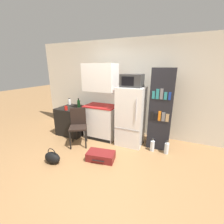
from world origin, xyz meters
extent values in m
plane|color=olive|center=(0.00, 0.00, 0.00)|extent=(24.00, 24.00, 0.00)
cube|color=silver|center=(0.20, 2.00, 1.32)|extent=(6.40, 0.10, 2.64)
cube|color=black|center=(-1.51, 1.23, 0.39)|extent=(0.74, 0.74, 0.79)
cube|color=white|center=(-0.61, 1.32, 0.44)|extent=(0.83, 0.56, 0.89)
cube|color=#B21E1E|center=(-0.61, 1.32, 0.90)|extent=(0.85, 0.57, 0.03)
cube|color=white|center=(-0.61, 1.32, 1.65)|extent=(0.83, 0.47, 0.68)
cube|color=black|center=(-0.61, 1.04, 0.04)|extent=(0.80, 0.01, 0.08)
cube|color=white|center=(0.24, 1.30, 0.73)|extent=(0.64, 0.60, 1.46)
cube|color=gray|center=(0.24, 1.00, 0.50)|extent=(0.61, 0.01, 0.01)
cylinder|color=silver|center=(0.45, 0.98, 0.99)|extent=(0.02, 0.02, 0.51)
cube|color=#333333|center=(0.24, 1.30, 1.61)|extent=(0.49, 0.41, 0.29)
cube|color=black|center=(0.20, 1.09, 1.61)|extent=(0.28, 0.01, 0.20)
cube|color=black|center=(0.93, 1.41, 0.95)|extent=(0.50, 0.37, 1.90)
cube|color=black|center=(0.76, 1.22, 0.84)|extent=(0.07, 0.01, 0.20)
cube|color=black|center=(0.85, 1.22, 0.82)|extent=(0.06, 0.01, 0.16)
cube|color=orange|center=(0.93, 1.22, 0.85)|extent=(0.06, 0.01, 0.23)
cube|color=slate|center=(1.01, 1.22, 0.84)|extent=(0.07, 0.01, 0.21)
cube|color=tan|center=(1.10, 1.22, 0.83)|extent=(0.07, 0.01, 0.18)
cube|color=teal|center=(0.76, 1.22, 1.32)|extent=(0.06, 0.01, 0.17)
cube|color=teal|center=(0.85, 1.22, 1.34)|extent=(0.07, 0.01, 0.22)
cube|color=slate|center=(0.93, 1.22, 1.35)|extent=(0.06, 0.01, 0.24)
cube|color=teal|center=(1.01, 1.22, 1.31)|extent=(0.06, 0.01, 0.16)
cube|color=#193899|center=(1.10, 1.22, 1.32)|extent=(0.05, 0.01, 0.17)
cylinder|color=white|center=(-1.80, 1.49, 0.86)|extent=(0.09, 0.09, 0.15)
cylinder|color=white|center=(-1.80, 1.49, 0.95)|extent=(0.04, 0.04, 0.03)
cylinder|color=black|center=(-1.80, 1.49, 0.97)|extent=(0.05, 0.05, 0.02)
cylinder|color=#1E6028|center=(-1.32, 1.31, 0.89)|extent=(0.08, 0.08, 0.21)
cylinder|color=#1E6028|center=(-1.32, 1.31, 1.01)|extent=(0.04, 0.04, 0.04)
cylinder|color=black|center=(-1.32, 1.31, 1.04)|extent=(0.04, 0.04, 0.02)
cylinder|color=#AD1914|center=(-1.47, 0.93, 0.84)|extent=(0.08, 0.08, 0.11)
cylinder|color=#AD1914|center=(-1.47, 0.93, 0.91)|extent=(0.04, 0.04, 0.02)
cylinder|color=black|center=(-1.47, 0.93, 0.92)|extent=(0.04, 0.04, 0.01)
cylinder|color=silver|center=(-1.25, 1.06, 0.81)|extent=(0.13, 0.13, 0.04)
cylinder|color=black|center=(-0.97, 0.41, 0.23)|extent=(0.04, 0.04, 0.46)
cylinder|color=black|center=(-0.65, 0.59, 0.23)|extent=(0.04, 0.04, 0.46)
cylinder|color=black|center=(-1.15, 0.73, 0.23)|extent=(0.04, 0.04, 0.46)
cylinder|color=black|center=(-0.84, 0.91, 0.23)|extent=(0.04, 0.04, 0.46)
cube|color=black|center=(-0.90, 0.66, 0.48)|extent=(0.55, 0.55, 0.04)
cube|color=black|center=(-0.99, 0.81, 0.72)|extent=(0.35, 0.23, 0.43)
cube|color=maroon|center=(-0.10, 0.32, 0.09)|extent=(0.62, 0.41, 0.18)
cylinder|color=black|center=(-0.07, 0.14, 0.09)|extent=(0.26, 0.06, 0.02)
ellipsoid|color=black|center=(-0.96, -0.18, 0.12)|extent=(0.36, 0.20, 0.24)
torus|color=black|center=(-0.96, -0.18, 0.23)|extent=(0.21, 0.02, 0.21)
cylinder|color=silver|center=(1.16, 1.14, 0.13)|extent=(0.10, 0.10, 0.26)
cylinder|color=silver|center=(1.16, 1.14, 0.28)|extent=(0.04, 0.04, 0.05)
cylinder|color=black|center=(1.16, 1.14, 0.32)|extent=(0.05, 0.05, 0.03)
cylinder|color=silver|center=(0.84, 1.13, 0.12)|extent=(0.10, 0.10, 0.25)
cylinder|color=silver|center=(0.84, 1.13, 0.27)|extent=(0.04, 0.04, 0.04)
cylinder|color=black|center=(0.84, 1.13, 0.31)|extent=(0.05, 0.05, 0.03)
camera|label=1|loc=(1.23, -2.13, 1.91)|focal=24.00mm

